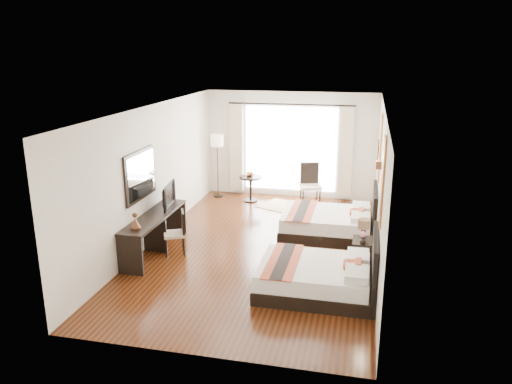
% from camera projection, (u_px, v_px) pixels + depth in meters
% --- Properties ---
extents(floor, '(4.50, 7.50, 0.01)m').
position_uv_depth(floor, '(261.00, 248.00, 10.06)').
color(floor, black).
rests_on(floor, ground).
extents(ceiling, '(4.50, 7.50, 0.02)m').
position_uv_depth(ceiling, '(261.00, 109.00, 9.28)').
color(ceiling, white).
rests_on(ceiling, wall_headboard).
extents(wall_headboard, '(0.01, 7.50, 2.80)m').
position_uv_depth(wall_headboard, '(380.00, 188.00, 9.19)').
color(wall_headboard, silver).
rests_on(wall_headboard, floor).
extents(wall_desk, '(0.01, 7.50, 2.80)m').
position_uv_depth(wall_desk, '(153.00, 175.00, 10.14)').
color(wall_desk, silver).
rests_on(wall_desk, floor).
extents(wall_window, '(4.50, 0.01, 2.80)m').
position_uv_depth(wall_window, '(291.00, 145.00, 13.17)').
color(wall_window, silver).
rests_on(wall_window, floor).
extents(wall_entry, '(4.50, 0.01, 2.80)m').
position_uv_depth(wall_entry, '(197.00, 257.00, 6.16)').
color(wall_entry, silver).
rests_on(wall_entry, floor).
extents(window_glass, '(2.40, 0.02, 2.20)m').
position_uv_depth(window_glass, '(290.00, 149.00, 13.19)').
color(window_glass, white).
rests_on(window_glass, wall_window).
extents(sheer_curtain, '(2.30, 0.02, 2.10)m').
position_uv_depth(sheer_curtain, '(290.00, 149.00, 13.13)').
color(sheer_curtain, white).
rests_on(sheer_curtain, wall_window).
extents(drape_left, '(0.35, 0.14, 2.35)m').
position_uv_depth(drape_left, '(237.00, 148.00, 13.41)').
color(drape_left, beige).
rests_on(drape_left, floor).
extents(drape_right, '(0.35, 0.14, 2.35)m').
position_uv_depth(drape_right, '(346.00, 153.00, 12.79)').
color(drape_right, beige).
rests_on(drape_right, floor).
extents(art_panel_near, '(0.03, 0.50, 1.35)m').
position_uv_depth(art_panel_near, '(383.00, 181.00, 7.52)').
color(art_panel_near, maroon).
rests_on(art_panel_near, wall_headboard).
extents(art_panel_far, '(0.03, 0.50, 1.35)m').
position_uv_depth(art_panel_far, '(380.00, 148.00, 10.00)').
color(art_panel_far, maroon).
rests_on(art_panel_far, wall_headboard).
extents(wall_sconce, '(0.10, 0.14, 0.14)m').
position_uv_depth(wall_sconce, '(379.00, 165.00, 8.70)').
color(wall_sconce, '#4D2C1B').
rests_on(wall_sconce, wall_headboard).
extents(mirror_frame, '(0.04, 1.25, 0.95)m').
position_uv_depth(mirror_frame, '(140.00, 175.00, 9.50)').
color(mirror_frame, black).
rests_on(mirror_frame, wall_desk).
extents(mirror_glass, '(0.01, 1.12, 0.82)m').
position_uv_depth(mirror_glass, '(141.00, 175.00, 9.50)').
color(mirror_glass, white).
rests_on(mirror_glass, mirror_frame).
extents(bed_near, '(1.91, 1.49, 1.07)m').
position_uv_depth(bed_near, '(320.00, 277.00, 8.17)').
color(bed_near, black).
rests_on(bed_near, floor).
extents(bed_far, '(1.96, 1.53, 1.10)m').
position_uv_depth(bed_far, '(331.00, 223.00, 10.66)').
color(bed_far, black).
rests_on(bed_far, floor).
extents(nightstand, '(0.42, 0.51, 0.49)m').
position_uv_depth(nightstand, '(363.00, 253.00, 9.21)').
color(nightstand, black).
rests_on(nightstand, floor).
extents(table_lamp, '(0.23, 0.23, 0.36)m').
position_uv_depth(table_lamp, '(364.00, 225.00, 9.15)').
color(table_lamp, black).
rests_on(table_lamp, nightstand).
extents(vase, '(0.16, 0.16, 0.13)m').
position_uv_depth(vase, '(363.00, 240.00, 8.94)').
color(vase, black).
rests_on(vase, nightstand).
extents(console_desk, '(0.50, 2.20, 0.76)m').
position_uv_depth(console_desk, '(155.00, 233.00, 9.78)').
color(console_desk, black).
rests_on(console_desk, floor).
extents(television, '(0.23, 0.86, 0.49)m').
position_uv_depth(television, '(165.00, 195.00, 10.12)').
color(television, black).
rests_on(television, console_desk).
extents(bronze_figurine, '(0.21, 0.21, 0.27)m').
position_uv_depth(bronze_figurine, '(135.00, 222.00, 8.90)').
color(bronze_figurine, '#4D2C1B').
rests_on(bronze_figurine, console_desk).
extents(desk_chair, '(0.52, 0.52, 0.86)m').
position_uv_depth(desk_chair, '(176.00, 241.00, 9.74)').
color(desk_chair, beige).
rests_on(desk_chair, floor).
extents(floor_lamp, '(0.34, 0.34, 1.69)m').
position_uv_depth(floor_lamp, '(217.00, 144.00, 13.11)').
color(floor_lamp, black).
rests_on(floor_lamp, floor).
extents(side_table, '(0.58, 0.58, 0.67)m').
position_uv_depth(side_table, '(251.00, 189.00, 13.02)').
color(side_table, black).
rests_on(side_table, floor).
extents(fruit_bowl, '(0.26, 0.26, 0.05)m').
position_uv_depth(fruit_bowl, '(249.00, 175.00, 12.95)').
color(fruit_bowl, '#453218').
rests_on(fruit_bowl, side_table).
extents(window_chair, '(0.62, 0.62, 1.08)m').
position_uv_depth(window_chair, '(310.00, 193.00, 12.67)').
color(window_chair, beige).
rests_on(window_chair, floor).
extents(jute_rug, '(1.62, 1.40, 0.01)m').
position_uv_depth(jute_rug, '(288.00, 207.00, 12.59)').
color(jute_rug, tan).
rests_on(jute_rug, floor).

